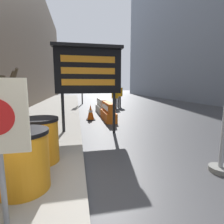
{
  "coord_description": "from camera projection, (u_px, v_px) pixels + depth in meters",
  "views": [
    {
      "loc": [
        -0.12,
        -2.29,
        1.73
      ],
      "look_at": [
        1.89,
        7.58,
        0.2
      ],
      "focal_mm": 28.0,
      "sensor_mm": 36.0,
      "label": 1
    }
  ],
  "objects": [
    {
      "name": "traffic_cone_near",
      "position": [
        91.0,
        112.0,
        8.81
      ],
      "size": [
        0.44,
        0.44,
        0.79
      ],
      "color": "black",
      "rests_on": "ground_plane"
    },
    {
      "name": "pedestrian_worker",
      "position": [
        115.0,
        96.0,
        12.89
      ],
      "size": [
        0.49,
        0.4,
        1.63
      ],
      "rotation": [
        0.0,
        0.0,
        0.4
      ],
      "color": "#333338",
      "rests_on": "ground_plane"
    },
    {
      "name": "barrel_drum_foreground",
      "position": [
        23.0,
        160.0,
        2.65
      ],
      "size": [
        0.79,
        0.79,
        0.93
      ],
      "color": "orange",
      "rests_on": "sidewalk_left"
    },
    {
      "name": "traffic_light_near_curb",
      "position": [
        82.0,
        72.0,
        15.95
      ],
      "size": [
        0.28,
        0.44,
        4.12
      ],
      "color": "#2D2D30",
      "rests_on": "ground_plane"
    },
    {
      "name": "steel_pole_right",
      "position": [
        224.0,
        135.0,
        3.43
      ],
      "size": [
        0.44,
        0.44,
        2.74
      ],
      "color": "gray",
      "rests_on": "ground_plane"
    },
    {
      "name": "barrel_drum_middle",
      "position": [
        40.0,
        140.0,
        3.62
      ],
      "size": [
        0.79,
        0.79,
        0.93
      ],
      "color": "orange",
      "rests_on": "sidewalk_left"
    },
    {
      "name": "building_left_facade",
      "position": [
        11.0,
        10.0,
        10.33
      ],
      "size": [
        0.4,
        50.4,
        12.29
      ],
      "color": "brown",
      "rests_on": "ground_plane"
    },
    {
      "name": "message_board",
      "position": [
        88.0,
        70.0,
        5.95
      ],
      "size": [
        2.36,
        0.36,
        3.07
      ],
      "color": "black",
      "rests_on": "ground_plane"
    },
    {
      "name": "pedestrian_passerby",
      "position": [
        119.0,
        94.0,
        14.01
      ],
      "size": [
        0.55,
        0.51,
        1.8
      ],
      "rotation": [
        0.0,
        0.0,
        5.64
      ],
      "color": "#333338",
      "rests_on": "ground_plane"
    },
    {
      "name": "jersey_barrier_white",
      "position": [
        101.0,
        106.0,
        11.27
      ],
      "size": [
        0.51,
        2.12,
        0.89
      ],
      "color": "silver",
      "rests_on": "ground_plane"
    },
    {
      "name": "jersey_barrier_orange_far",
      "position": [
        108.0,
        112.0,
        8.79
      ],
      "size": [
        0.51,
        2.05,
        0.9
      ],
      "color": "orange",
      "rests_on": "ground_plane"
    },
    {
      "name": "bare_tree",
      "position": [
        2.0,
        92.0,
        7.0
      ],
      "size": [
        1.57,
        1.71,
        2.96
      ],
      "color": "#4C3D2D",
      "rests_on": "sidewalk_left"
    },
    {
      "name": "ground_plane",
      "position": [
        88.0,
        207.0,
        2.5
      ],
      "size": [
        120.0,
        120.0,
        0.0
      ],
      "primitive_type": "plane",
      "color": "#3F3F42"
    }
  ]
}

